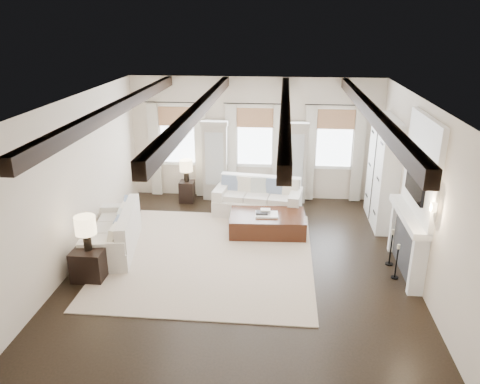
# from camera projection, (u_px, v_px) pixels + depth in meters

# --- Properties ---
(ground) EXTENTS (7.50, 7.50, 0.00)m
(ground) POSITION_uv_depth(u_px,v_px,m) (242.00, 263.00, 9.29)
(ground) COLOR black
(ground) RESTS_ON ground
(room_shell) EXTENTS (6.54, 7.54, 3.22)m
(room_shell) POSITION_uv_depth(u_px,v_px,m) (283.00, 160.00, 9.40)
(room_shell) COLOR beige
(room_shell) RESTS_ON ground
(area_rug) EXTENTS (4.16, 4.40, 0.02)m
(area_rug) POSITION_uv_depth(u_px,v_px,m) (209.00, 256.00, 9.57)
(area_rug) COLOR #C2AE99
(area_rug) RESTS_ON ground
(sofa_back) EXTENTS (2.21, 1.22, 0.90)m
(sofa_back) POSITION_uv_depth(u_px,v_px,m) (258.00, 200.00, 11.54)
(sofa_back) COLOR silver
(sofa_back) RESTS_ON ground
(sofa_left) EXTENTS (1.26, 2.19, 0.88)m
(sofa_left) POSITION_uv_depth(u_px,v_px,m) (115.00, 234.00, 9.70)
(sofa_left) COLOR silver
(sofa_left) RESTS_ON ground
(ottoman) EXTENTS (1.72, 1.13, 0.44)m
(ottoman) POSITION_uv_depth(u_px,v_px,m) (267.00, 224.00, 10.55)
(ottoman) COLOR black
(ottoman) RESTS_ON ground
(tray) EXTENTS (0.52, 0.40, 0.04)m
(tray) POSITION_uv_depth(u_px,v_px,m) (267.00, 215.00, 10.42)
(tray) COLOR white
(tray) RESTS_ON ottoman
(book_lower) EXTENTS (0.27, 0.21, 0.04)m
(book_lower) POSITION_uv_depth(u_px,v_px,m) (262.00, 213.00, 10.42)
(book_lower) COLOR #262628
(book_lower) RESTS_ON tray
(book_upper) EXTENTS (0.23, 0.18, 0.03)m
(book_upper) POSITION_uv_depth(u_px,v_px,m) (265.00, 210.00, 10.48)
(book_upper) COLOR beige
(book_upper) RESTS_ON book_lower
(side_table_front) EXTENTS (0.58, 0.58, 0.58)m
(side_table_front) POSITION_uv_depth(u_px,v_px,m) (90.00, 263.00, 8.69)
(side_table_front) COLOR black
(side_table_front) RESTS_ON ground
(lamp_front) EXTENTS (0.38, 0.38, 0.66)m
(lamp_front) POSITION_uv_depth(u_px,v_px,m) (86.00, 227.00, 8.44)
(lamp_front) COLOR black
(lamp_front) RESTS_ON side_table_front
(side_table_back) EXTENTS (0.38, 0.38, 0.56)m
(side_table_back) POSITION_uv_depth(u_px,v_px,m) (187.00, 191.00, 12.32)
(side_table_back) COLOR black
(side_table_back) RESTS_ON ground
(lamp_back) EXTENTS (0.34, 0.34, 0.58)m
(lamp_back) POSITION_uv_depth(u_px,v_px,m) (186.00, 167.00, 12.09)
(lamp_back) COLOR black
(lamp_back) RESTS_ON side_table_back
(candlestick_near) EXTENTS (0.14, 0.14, 0.70)m
(candlestick_near) POSITION_uv_depth(u_px,v_px,m) (396.00, 264.00, 8.67)
(candlestick_near) COLOR black
(candlestick_near) RESTS_ON ground
(candlestick_far) EXTENTS (0.15, 0.15, 0.75)m
(candlestick_far) POSITION_uv_depth(u_px,v_px,m) (391.00, 250.00, 9.14)
(candlestick_far) COLOR black
(candlestick_far) RESTS_ON ground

